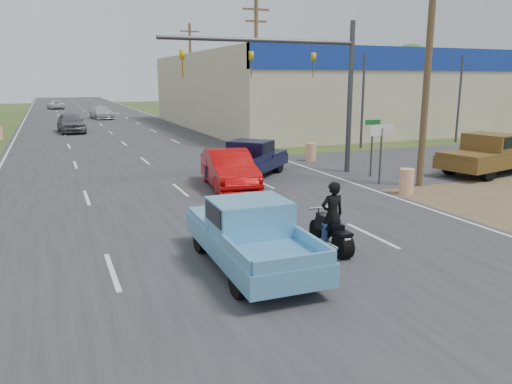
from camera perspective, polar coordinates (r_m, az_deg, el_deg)
name	(u,v)px	position (r m, az deg, el deg)	size (l,w,h in m)	color
main_road	(111,133)	(43.81, -16.28, 6.53)	(15.00, 180.00, 0.02)	#2D2D30
cross_road	(169,181)	(22.28, -9.89, 1.24)	(120.00, 10.00, 0.02)	#2D2D30
dirt_verge	(505,198)	(21.03, 26.53, -0.63)	(8.00, 18.00, 0.01)	brown
big_box_store	(420,90)	(56.72, 18.23, 11.06)	(50.00, 28.10, 6.60)	#B7A88C
utility_pole_1	(429,55)	(21.64, 19.13, 14.55)	(2.00, 0.28, 10.00)	#4C3823
utility_pole_2	(256,66)	(37.15, 0.01, 14.20)	(2.00, 0.28, 10.00)	#4C3823
utility_pole_3	(191,70)	(54.23, -7.47, 13.65)	(2.00, 0.28, 10.00)	#4C3823
tree_3	(410,69)	(94.56, 17.21, 13.31)	(8.40, 8.40, 10.40)	#422D19
tree_5	(229,72)	(104.28, -3.06, 13.58)	(7.98, 7.98, 9.88)	#422D19
barrel_0	(406,182)	(20.26, 16.81, 1.16)	(0.56, 0.56, 1.00)	orange
barrel_1	(311,152)	(27.46, 6.27, 4.55)	(0.56, 0.56, 1.00)	orange
lane_sign	(381,140)	(21.73, 14.14, 5.81)	(1.20, 0.08, 2.52)	#3F3F44
street_name_sign	(372,142)	(23.32, 13.11, 5.59)	(0.80, 0.08, 2.61)	#3F3F44
signal_mast	(300,70)	(22.88, 5.01, 13.76)	(9.12, 0.40, 7.00)	#3F3F44
red_convertible	(229,170)	(20.43, -3.09, 2.58)	(1.65, 4.74, 1.56)	#B30808
motorcycle	(332,235)	(13.09, 8.73, -4.86)	(0.63, 2.03, 1.03)	black
rider	(332,219)	(13.01, 8.69, -3.04)	(0.64, 0.42, 1.76)	black
blue_pickup	(249,233)	(11.87, -0.81, -4.69)	(2.00, 4.99, 1.64)	black
navy_pickup	(251,159)	(22.87, -0.59, 3.84)	(4.93, 4.89, 1.66)	black
brown_pickup	(489,154)	(25.92, 25.09, 3.97)	(6.10, 3.44, 1.91)	black
distant_car_grey	(71,123)	(44.78, -20.39, 7.43)	(1.97, 4.89, 1.67)	#595A5F
distant_car_silver	(102,113)	(59.42, -17.24, 8.66)	(1.98, 4.88, 1.42)	silver
distant_car_white	(56,105)	(81.55, -21.92, 9.21)	(2.01, 4.36, 1.21)	silver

